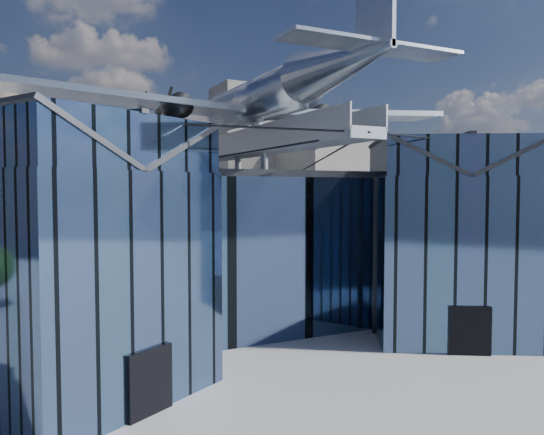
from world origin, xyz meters
name	(u,v)px	position (x,y,z in m)	size (l,w,h in m)	color
ground_plane	(288,353)	(0.00, 0.00, 0.00)	(120.00, 120.00, 0.00)	#939397
museum	(245,241)	(0.00, 5.82, 5.54)	(32.88, 24.50, 17.60)	#405982
bg_towers	(129,181)	(1.45, 50.49, 10.01)	(77.00, 24.50, 26.00)	gray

